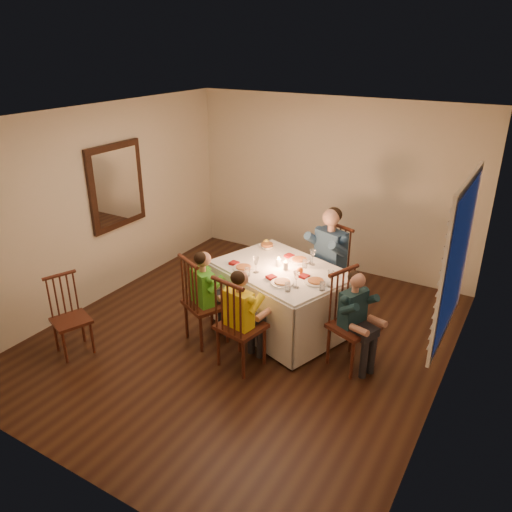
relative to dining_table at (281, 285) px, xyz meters
The scene contains 26 objects.
ground 0.77m from the dining_table, 121.19° to the right, with size 5.00×5.00×0.00m, color black.
wall_left 2.65m from the dining_table, behind, with size 0.02×5.00×2.60m, color beige.
wall_right 2.16m from the dining_table, 12.22° to the right, with size 0.02×5.00×2.60m, color beige.
wall_back 2.21m from the dining_table, 97.18° to the left, with size 4.50×0.02×2.60m, color beige.
ceiling 2.08m from the dining_table, 121.19° to the right, with size 5.00×5.00×0.00m, color white.
dining_table is the anchor object (origin of this frame).
chair_adult 1.04m from the dining_table, 72.04° to the left, with size 0.46×0.43×1.11m, color #3E1411, non-canonical shape.
chair_near_left 1.11m from the dining_table, 130.75° to the right, with size 0.46×0.43×1.11m, color #3E1411, non-canonical shape.
chair_near_right 1.09m from the dining_table, 89.84° to the right, with size 0.46×0.43×1.11m, color #3E1411, non-canonical shape.
chair_end 1.24m from the dining_table, 16.54° to the right, with size 0.46×0.43×1.11m, color #3E1411, non-canonical shape.
chair_extra 2.53m from the dining_table, 136.40° to the right, with size 0.39×0.37×0.94m, color #3E1411, non-canonical shape.
adult 1.04m from the dining_table, 72.04° to the left, with size 0.53×0.49×1.38m, color navy, non-canonical shape.
child_green 1.11m from the dining_table, 130.75° to the right, with size 0.40×0.37×1.16m, color green, non-canonical shape.
child_yellow 1.09m from the dining_table, 89.84° to the right, with size 0.41×0.37×1.16m, color yellow, non-canonical shape.
child_teal 1.24m from the dining_table, 16.54° to the right, with size 0.39×0.36×1.14m, color #17333A, non-canonical shape.
setting_adult 0.39m from the dining_table, 71.37° to the left, with size 0.26×0.26×0.02m, color white.
setting_green 0.52m from the dining_table, 145.88° to the right, with size 0.26×0.26×0.02m, color white.
setting_yellow 0.48m from the dining_table, 61.29° to the right, with size 0.26×0.26×0.02m, color white.
setting_teal 0.59m from the dining_table, 16.56° to the right, with size 0.26×0.26×0.02m, color white.
candle_left 0.29m from the dining_table, 161.54° to the left, with size 0.06×0.06×0.10m, color white.
candle_right 0.29m from the dining_table, 18.46° to the right, with size 0.06×0.06×0.10m, color white.
squash 0.77m from the dining_table, 134.51° to the left, with size 0.09×0.09×0.09m, color yellow.
orange_fruit 0.38m from the dining_table, ahead, with size 0.08×0.08×0.08m, color orange.
serving_bowl 0.68m from the dining_table, 135.62° to the left, with size 0.20×0.20×0.05m, color white.
wall_mirror 2.65m from the dining_table, behind, with size 0.06×0.95×1.15m.
window_blinds 2.18m from the dining_table, ahead, with size 0.07×1.34×1.54m.
Camera 1 is at (2.75, -4.38, 3.35)m, focal length 35.00 mm.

